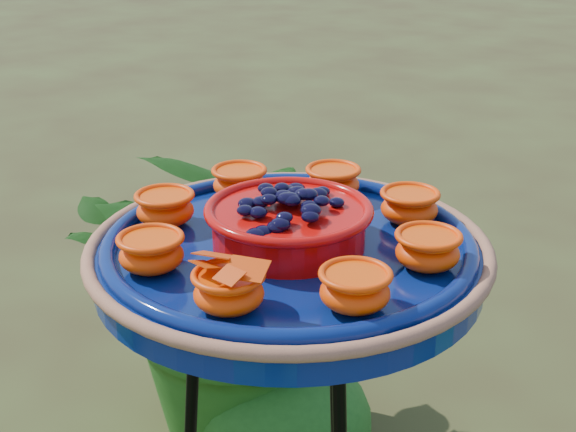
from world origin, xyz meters
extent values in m
torus|color=black|center=(0.07, 0.06, 0.89)|extent=(0.31, 0.31, 0.02)
cylinder|color=#071959|center=(0.07, 0.06, 0.92)|extent=(0.54, 0.54, 0.04)
torus|color=#AA6B4C|center=(0.07, 0.06, 0.94)|extent=(0.48, 0.48, 0.02)
torus|color=#071959|center=(0.07, 0.06, 0.95)|extent=(0.44, 0.44, 0.02)
cylinder|color=#B60906|center=(0.07, 0.06, 0.97)|extent=(0.21, 0.21, 0.04)
torus|color=#B60906|center=(0.07, 0.06, 0.99)|extent=(0.20, 0.20, 0.01)
ellipsoid|color=black|center=(0.07, 0.06, 0.99)|extent=(0.16, 0.16, 0.03)
ellipsoid|color=#E73002|center=(0.22, 0.12, 0.96)|extent=(0.07, 0.07, 0.04)
cylinder|color=#ED4A04|center=(0.22, 0.12, 0.98)|extent=(0.07, 0.07, 0.01)
ellipsoid|color=#E73002|center=(0.13, 0.21, 0.96)|extent=(0.07, 0.07, 0.04)
cylinder|color=#ED4A04|center=(0.13, 0.21, 0.98)|extent=(0.07, 0.07, 0.01)
ellipsoid|color=#E73002|center=(0.00, 0.21, 0.96)|extent=(0.07, 0.07, 0.04)
cylinder|color=#ED4A04|center=(0.00, 0.21, 0.98)|extent=(0.07, 0.07, 0.01)
ellipsoid|color=#E73002|center=(-0.08, 0.13, 0.96)|extent=(0.07, 0.07, 0.04)
cylinder|color=#ED4A04|center=(-0.08, 0.13, 0.98)|extent=(0.07, 0.07, 0.01)
ellipsoid|color=#E73002|center=(-0.09, 0.00, 0.96)|extent=(0.07, 0.07, 0.04)
cylinder|color=#ED4A04|center=(-0.09, 0.00, 0.98)|extent=(0.07, 0.07, 0.01)
ellipsoid|color=#E73002|center=(0.00, -0.09, 0.96)|extent=(0.07, 0.07, 0.04)
cylinder|color=#ED4A04|center=(0.00, -0.09, 0.98)|extent=(0.07, 0.07, 0.01)
ellipsoid|color=#E73002|center=(0.13, -0.09, 0.96)|extent=(0.07, 0.07, 0.04)
cylinder|color=#ED4A04|center=(0.13, -0.09, 0.98)|extent=(0.07, 0.07, 0.01)
ellipsoid|color=#E73002|center=(0.22, 0.00, 0.96)|extent=(0.07, 0.07, 0.04)
cylinder|color=#ED4A04|center=(0.22, 0.00, 0.98)|extent=(0.07, 0.07, 0.01)
cylinder|color=black|center=(0.13, -0.09, 0.99)|extent=(0.02, 0.03, 0.00)
cube|color=#FB4705|center=(0.10, -0.09, 1.00)|extent=(0.05, 0.04, 0.01)
cube|color=#FB4705|center=(0.15, -0.09, 1.00)|extent=(0.05, 0.04, 0.01)
imported|color=#1B4F15|center=(-0.57, 0.62, 0.43)|extent=(0.92, 0.86, 0.85)
camera|label=1|loc=(0.65, -0.56, 1.34)|focal=50.00mm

